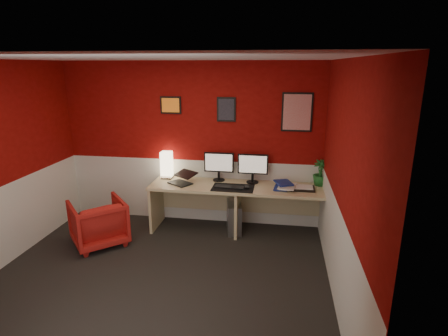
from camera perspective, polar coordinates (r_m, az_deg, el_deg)
ground at (r=4.52m, az=-10.41°, el=-16.85°), size 4.00×3.50×0.01m
ceiling at (r=3.81m, az=-12.35°, el=16.66°), size 4.00×3.50×0.01m
wall_back at (r=5.61m, az=-5.20°, el=3.74°), size 4.00×0.01×2.50m
wall_front at (r=2.55m, az=-25.14°, el=-13.21°), size 4.00×0.01×2.50m
wall_right at (r=3.81m, az=18.29°, el=-2.94°), size 0.01×3.50×2.50m
wainscot_back at (r=5.81m, az=-5.03°, el=-3.52°), size 4.00×0.01×1.00m
wainscot_left at (r=5.26m, az=-31.91°, el=-8.13°), size 0.01×3.50×1.00m
wainscot_right at (r=4.10m, az=17.30°, el=-12.90°), size 0.01×3.50×1.00m
desk at (r=5.41m, az=2.22°, el=-6.50°), size 2.60×0.65×0.73m
shoji_lamp at (r=5.66m, az=-9.05°, el=0.37°), size 0.16×0.16×0.40m
laptop at (r=5.37m, az=-6.98°, el=-1.39°), size 0.40×0.38×0.22m
monitor_left at (r=5.44m, az=-0.84°, el=0.93°), size 0.45×0.06×0.58m
monitor_right at (r=5.35m, az=4.58°, el=0.63°), size 0.45×0.06×0.58m
desk_mat at (r=5.19m, az=1.43°, el=-3.15°), size 0.60×0.38×0.01m
keyboard at (r=5.19m, az=0.87°, el=-3.00°), size 0.43×0.18×0.02m
mouse at (r=5.16m, az=3.63°, el=-3.08°), size 0.08×0.11×0.03m
book_bottom at (r=5.22m, az=7.95°, el=-3.06°), size 0.23×0.29×0.03m
book_middle at (r=5.22m, az=8.72°, el=-2.77°), size 0.29×0.36×0.02m
book_top at (r=5.24m, az=8.27°, el=-2.43°), size 0.30×0.35×0.03m
zen_tray at (r=5.25m, az=12.24°, el=-3.15°), size 0.35×0.25×0.03m
potted_plant at (r=5.43m, az=15.03°, el=-0.73°), size 0.22×0.22×0.38m
pc_tower at (r=5.49m, az=1.60°, el=-7.75°), size 0.28×0.48×0.45m
armchair at (r=5.37m, az=-19.26°, el=-8.14°), size 0.98×0.98×0.64m
art_left at (r=5.58m, az=-8.43°, el=9.82°), size 0.32×0.02×0.26m
art_center at (r=5.40m, az=0.37°, el=9.25°), size 0.28×0.02×0.36m
art_right at (r=5.34m, az=11.48°, el=8.65°), size 0.44×0.02×0.56m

